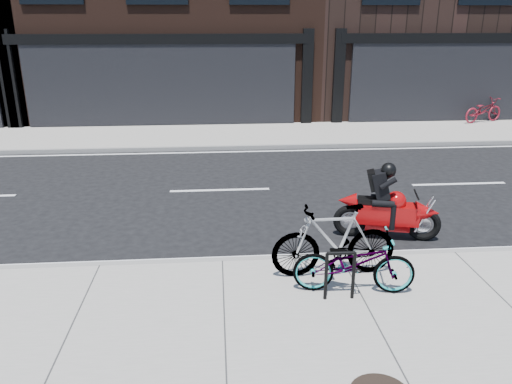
{
  "coord_description": "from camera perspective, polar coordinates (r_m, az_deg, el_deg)",
  "views": [
    {
      "loc": [
        -0.03,
        -9.46,
        3.93
      ],
      "look_at": [
        0.66,
        -0.78,
        0.9
      ],
      "focal_mm": 35.0,
      "sensor_mm": 36.0,
      "label": 1
    }
  ],
  "objects": [
    {
      "name": "ground",
      "position": [
        10.24,
        -4.03,
        -3.43
      ],
      "size": [
        120.0,
        120.0,
        0.0
      ],
      "primitive_type": "plane",
      "color": "black",
      "rests_on": "ground"
    },
    {
      "name": "sidewalk_far",
      "position": [
        17.64,
        -4.37,
        6.47
      ],
      "size": [
        60.0,
        3.5,
        0.13
      ],
      "primitive_type": "cube",
      "color": "gray",
      "rests_on": "ground"
    },
    {
      "name": "bike_rack",
      "position": [
        7.21,
        9.59,
        -8.91
      ],
      "size": [
        0.44,
        0.06,
        0.74
      ],
      "rotation": [
        0.0,
        0.0,
        -0.01
      ],
      "color": "black",
      "rests_on": "sidewalk_near"
    },
    {
      "name": "bicycle_front",
      "position": [
        7.42,
        11.13,
        -7.93
      ],
      "size": [
        1.83,
        0.85,
        0.93
      ],
      "primitive_type": "imported",
      "rotation": [
        0.0,
        0.0,
        1.44
      ],
      "color": "gray",
      "rests_on": "sidewalk_near"
    },
    {
      "name": "bicycle_rear",
      "position": [
        7.78,
        8.9,
        -5.52
      ],
      "size": [
        1.95,
        0.6,
        1.16
      ],
      "primitive_type": "imported",
      "rotation": [
        0.0,
        0.0,
        4.74
      ],
      "color": "gray",
      "rests_on": "sidewalk_near"
    },
    {
      "name": "motorcycle",
      "position": [
        9.6,
        15.32,
        -1.81
      ],
      "size": [
        1.96,
        0.82,
        1.48
      ],
      "rotation": [
        0.0,
        0.0,
        -0.24
      ],
      "color": "black",
      "rests_on": "ground"
    },
    {
      "name": "bicycle_far",
      "position": [
        21.4,
        24.55,
        8.51
      ],
      "size": [
        1.88,
        1.16,
        0.93
      ],
      "primitive_type": "imported",
      "rotation": [
        0.0,
        0.0,
        1.9
      ],
      "color": "maroon",
      "rests_on": "sidewalk_far"
    }
  ]
}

